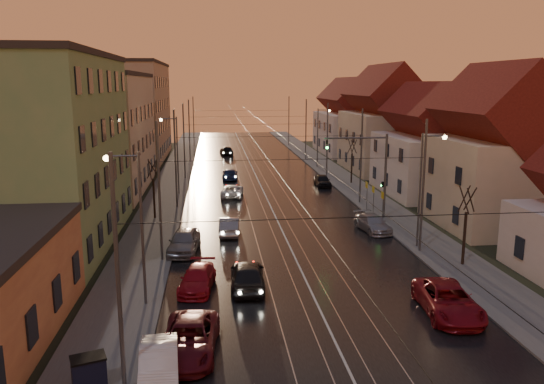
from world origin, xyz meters
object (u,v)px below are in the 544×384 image
object	(u,v)px
driving_car_0	(248,275)
driving_car_4	(226,151)
street_lamp_3	(320,132)
dumpster	(89,372)
driving_car_2	(232,191)
parked_left_3	(184,241)
parked_left_2	(198,279)
parked_right_1	(373,223)
parked_right_2	(322,181)
parked_right_0	(448,300)
street_lamp_0	(135,214)
parked_left_0	(159,365)
driving_car_3	(230,174)
parked_left_1	(189,339)
street_lamp_1	(425,179)
street_lamp_2	(174,148)
driving_car_1	(229,226)
traffic_light_mast	(374,166)

from	to	relation	value
driving_car_0	driving_car_4	xyz separation A→B (m)	(0.33, 56.55, -0.05)
street_lamp_3	dumpster	bearing A→B (deg)	-110.31
street_lamp_3	driving_car_2	xyz separation A→B (m)	(-12.49, -17.57, -4.27)
parked_left_3	parked_left_2	bearing A→B (deg)	-74.51
parked_right_1	dumpster	world-z (taller)	parked_right_1
parked_left_2	parked_right_2	world-z (taller)	parked_right_2
street_lamp_3	parked_left_2	bearing A→B (deg)	-110.02
driving_car_2	parked_right_1	size ratio (longest dim) A/B	1.03
parked_right_0	street_lamp_3	bearing A→B (deg)	91.74
parked_right_2	dumpster	bearing A→B (deg)	-113.22
street_lamp_0	parked_left_0	bearing A→B (deg)	-76.85
driving_car_0	driving_car_4	distance (m)	56.55
driving_car_3	parked_right_2	distance (m)	11.49
driving_car_3	parked_right_1	world-z (taller)	driving_car_3
parked_left_1	parked_left_2	xyz separation A→B (m)	(0.16, 7.23, -0.07)
street_lamp_1	street_lamp_2	distance (m)	27.05
street_lamp_3	dumpster	world-z (taller)	street_lamp_3
driving_car_2	driving_car_3	bearing A→B (deg)	-84.27
parked_right_0	parked_left_3	bearing A→B (deg)	145.04
driving_car_1	driving_car_3	world-z (taller)	driving_car_1
street_lamp_1	driving_car_1	size ratio (longest dim) A/B	1.96
driving_car_1	street_lamp_2	bearing A→B (deg)	-68.18
street_lamp_3	driving_car_2	bearing A→B (deg)	-125.40
street_lamp_2	parked_left_0	size ratio (longest dim) A/B	1.93
driving_car_1	parked_left_2	xyz separation A→B (m)	(-2.11, -10.81, -0.06)
driving_car_0	driving_car_4	bearing A→B (deg)	-87.82
driving_car_1	dumpster	xyz separation A→B (m)	(-5.86, -20.30, 0.03)
driving_car_4	parked_right_2	world-z (taller)	driving_car_4
parked_right_1	parked_right_2	distance (m)	18.43
street_lamp_0	driving_car_0	distance (m)	7.23
street_lamp_3	driving_car_2	distance (m)	21.98
traffic_light_mast	dumpster	size ratio (longest dim) A/B	6.00
parked_left_3	dumpster	bearing A→B (deg)	-92.93
street_lamp_2	parked_left_3	xyz separation A→B (m)	(1.83, -19.26, -4.10)
driving_car_2	parked_left_2	world-z (taller)	driving_car_2
traffic_light_mast	driving_car_0	bearing A→B (deg)	-128.88
street_lamp_1	street_lamp_3	bearing A→B (deg)	90.00
driving_car_3	driving_car_4	xyz separation A→B (m)	(0.16, 21.95, 0.10)
parked_right_2	parked_left_1	bearing A→B (deg)	-109.67
driving_car_3	parked_right_0	distance (m)	40.22
parked_left_3	parked_right_0	bearing A→B (deg)	-33.81
parked_right_2	parked_left_2	bearing A→B (deg)	-113.87
street_lamp_0	traffic_light_mast	distance (m)	23.42
parked_left_2	dumpster	bearing A→B (deg)	-103.74
street_lamp_0	parked_right_0	bearing A→B (deg)	-9.89
parked_left_1	parked_left_3	size ratio (longest dim) A/B	1.07
parked_right_0	traffic_light_mast	bearing A→B (deg)	89.81
driving_car_0	parked_right_1	size ratio (longest dim) A/B	1.07
driving_car_4	parked_right_0	xyz separation A→B (m)	(9.31, -61.04, -0.01)
parked_left_1	parked_left_2	world-z (taller)	parked_left_1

